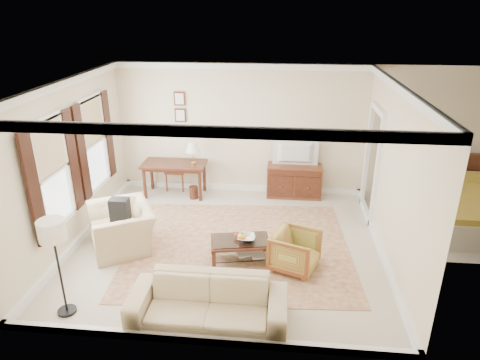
% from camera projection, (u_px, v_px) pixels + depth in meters
% --- Properties ---
extents(room_shell, '(5.51, 5.01, 2.91)m').
position_uv_depth(room_shell, '(226.00, 110.00, 6.83)').
color(room_shell, beige).
rests_on(room_shell, ground).
extents(annex_bedroom, '(3.00, 2.70, 2.90)m').
position_uv_depth(annex_bedroom, '(464.00, 210.00, 8.29)').
color(annex_bedroom, beige).
rests_on(annex_bedroom, ground).
extents(window_front, '(0.12, 1.56, 1.80)m').
position_uv_depth(window_front, '(52.00, 174.00, 6.79)').
color(window_front, '#CCB284').
rests_on(window_front, room_shell).
extents(window_rear, '(0.12, 1.56, 1.80)m').
position_uv_depth(window_rear, '(94.00, 143.00, 8.26)').
color(window_rear, '#CCB284').
rests_on(window_rear, room_shell).
extents(doorway, '(0.10, 1.12, 2.25)m').
position_uv_depth(doorway, '(372.00, 165.00, 8.49)').
color(doorway, white).
rests_on(doorway, room_shell).
extents(rug, '(4.13, 3.61, 0.01)m').
position_uv_depth(rug, '(238.00, 246.00, 7.70)').
color(rug, brown).
rests_on(rug, room_shell).
extents(writing_desk, '(1.40, 0.70, 0.77)m').
position_uv_depth(writing_desk, '(174.00, 168.00, 9.54)').
color(writing_desk, '#502517').
rests_on(writing_desk, room_shell).
extents(desk_chair, '(0.55, 0.55, 1.05)m').
position_uv_depth(desk_chair, '(176.00, 168.00, 9.92)').
color(desk_chair, brown).
rests_on(desk_chair, room_shell).
extents(desk_lamp, '(0.32, 0.32, 0.50)m').
position_uv_depth(desk_lamp, '(193.00, 153.00, 9.36)').
color(desk_lamp, silver).
rests_on(desk_lamp, writing_desk).
extents(framed_prints, '(0.25, 0.04, 0.68)m').
position_uv_depth(framed_prints, '(180.00, 107.00, 9.43)').
color(framed_prints, '#502517').
rests_on(framed_prints, room_shell).
extents(sideboard, '(1.20, 0.46, 0.74)m').
position_uv_depth(sideboard, '(294.00, 181.00, 9.58)').
color(sideboard, brown).
rests_on(sideboard, room_shell).
extents(tv, '(0.95, 0.55, 0.12)m').
position_uv_depth(tv, '(296.00, 145.00, 9.24)').
color(tv, black).
rests_on(tv, sideboard).
extents(coffee_table, '(1.06, 0.74, 0.41)m').
position_uv_depth(coffee_table, '(240.00, 245.00, 7.16)').
color(coffee_table, '#502517').
rests_on(coffee_table, room_shell).
extents(fruit_bowl, '(0.42, 0.42, 0.10)m').
position_uv_depth(fruit_bowl, '(246.00, 237.00, 7.10)').
color(fruit_bowl, silver).
rests_on(fruit_bowl, coffee_table).
extents(book_a, '(0.28, 0.13, 0.38)m').
position_uv_depth(book_a, '(237.00, 253.00, 7.19)').
color(book_a, brown).
rests_on(book_a, coffee_table).
extents(book_b, '(0.28, 0.09, 0.38)m').
position_uv_depth(book_b, '(251.00, 254.00, 7.17)').
color(book_b, brown).
rests_on(book_b, coffee_table).
extents(striped_armchair, '(0.87, 0.89, 0.73)m').
position_uv_depth(striped_armchair, '(295.00, 249.00, 6.94)').
color(striped_armchair, brown).
rests_on(striped_armchair, room_shell).
extents(club_armchair, '(1.25, 1.41, 1.03)m').
position_uv_depth(club_armchair, '(121.00, 221.00, 7.50)').
color(club_armchair, '#C3B484').
rests_on(club_armchair, room_shell).
extents(backpack, '(0.27, 0.35, 0.40)m').
position_uv_depth(backpack, '(120.00, 208.00, 7.41)').
color(backpack, black).
rests_on(backpack, club_armchair).
extents(sofa, '(2.14, 0.63, 0.83)m').
position_uv_depth(sofa, '(208.00, 296.00, 5.74)').
color(sofa, '#C3B484').
rests_on(sofa, room_shell).
extents(floor_lamp, '(0.36, 0.36, 1.46)m').
position_uv_depth(floor_lamp, '(53.00, 237.00, 5.61)').
color(floor_lamp, black).
rests_on(floor_lamp, room_shell).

